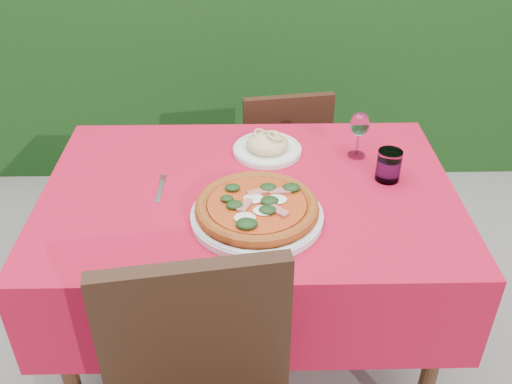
{
  "coord_description": "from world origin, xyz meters",
  "views": [
    {
      "loc": [
        -0.01,
        -1.46,
        1.71
      ],
      "look_at": [
        0.02,
        -0.05,
        0.77
      ],
      "focal_mm": 40.0,
      "sensor_mm": 36.0,
      "label": 1
    }
  ],
  "objects_px": {
    "water_glass": "(388,167)",
    "chair_far": "(282,161)",
    "pasta_plate": "(267,146)",
    "fork": "(160,191)",
    "pizza_plate": "(257,210)",
    "wine_glass": "(359,126)"
  },
  "relations": [
    {
      "from": "water_glass",
      "to": "chair_far",
      "type": "bearing_deg",
      "value": 115.06
    },
    {
      "from": "pizza_plate",
      "to": "chair_far",
      "type": "bearing_deg",
      "value": 81.13
    },
    {
      "from": "pizza_plate",
      "to": "wine_glass",
      "type": "height_order",
      "value": "wine_glass"
    },
    {
      "from": "chair_far",
      "to": "water_glass",
      "type": "relative_size",
      "value": 7.98
    },
    {
      "from": "wine_glass",
      "to": "fork",
      "type": "xyz_separation_m",
      "value": [
        -0.63,
        -0.21,
        -0.11
      ]
    },
    {
      "from": "chair_far",
      "to": "pasta_plate",
      "type": "relative_size",
      "value": 3.44
    },
    {
      "from": "chair_far",
      "to": "water_glass",
      "type": "distance_m",
      "value": 0.75
    },
    {
      "from": "pasta_plate",
      "to": "fork",
      "type": "bearing_deg",
      "value": -144.76
    },
    {
      "from": "wine_glass",
      "to": "fork",
      "type": "distance_m",
      "value": 0.67
    },
    {
      "from": "fork",
      "to": "pizza_plate",
      "type": "bearing_deg",
      "value": -25.75
    },
    {
      "from": "water_glass",
      "to": "fork",
      "type": "xyz_separation_m",
      "value": [
        -0.7,
        -0.06,
        -0.04
      ]
    },
    {
      "from": "chair_far",
      "to": "wine_glass",
      "type": "height_order",
      "value": "wine_glass"
    },
    {
      "from": "chair_far",
      "to": "pasta_plate",
      "type": "xyz_separation_m",
      "value": [
        -0.08,
        -0.43,
        0.32
      ]
    },
    {
      "from": "pizza_plate",
      "to": "water_glass",
      "type": "relative_size",
      "value": 3.76
    },
    {
      "from": "pasta_plate",
      "to": "wine_glass",
      "type": "relative_size",
      "value": 1.46
    },
    {
      "from": "chair_far",
      "to": "pasta_plate",
      "type": "distance_m",
      "value": 0.54
    },
    {
      "from": "chair_far",
      "to": "water_glass",
      "type": "xyz_separation_m",
      "value": [
        0.29,
        -0.61,
        0.34
      ]
    },
    {
      "from": "pizza_plate",
      "to": "pasta_plate",
      "type": "height_order",
      "value": "pizza_plate"
    },
    {
      "from": "chair_far",
      "to": "water_glass",
      "type": "bearing_deg",
      "value": 106.76
    },
    {
      "from": "pasta_plate",
      "to": "wine_glass",
      "type": "height_order",
      "value": "wine_glass"
    },
    {
      "from": "pizza_plate",
      "to": "pasta_plate",
      "type": "bearing_deg",
      "value": 83.58
    },
    {
      "from": "chair_far",
      "to": "wine_glass",
      "type": "distance_m",
      "value": 0.65
    }
  ]
}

